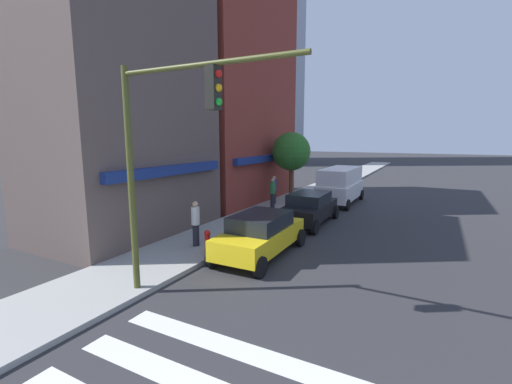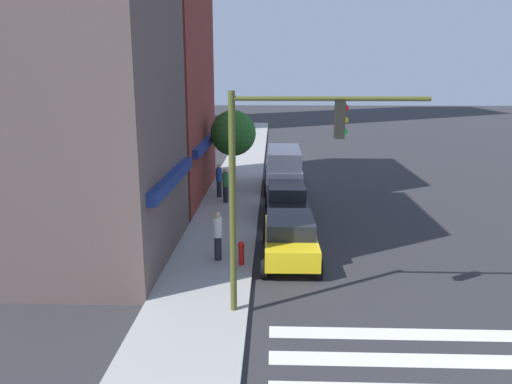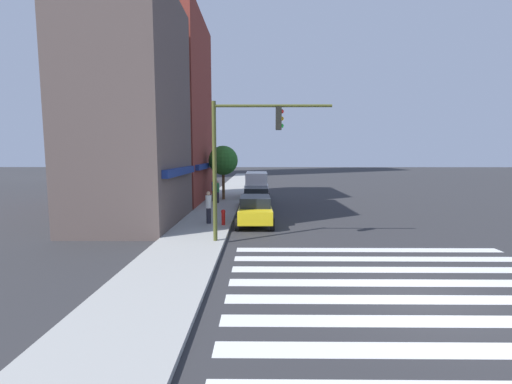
{
  "view_description": "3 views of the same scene",
  "coord_description": "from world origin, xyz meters",
  "px_view_note": "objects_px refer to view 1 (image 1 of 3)",
  "views": [
    {
      "loc": [
        -0.69,
        -0.87,
        4.37
      ],
      "look_at": [
        12.25,
        6.0,
        2.0
      ],
      "focal_mm": 24.0,
      "sensor_mm": 36.0,
      "label": 1
    },
    {
      "loc": [
        -6.98,
        5.34,
        6.59
      ],
      "look_at": [
        12.25,
        6.0,
        2.0
      ],
      "focal_mm": 35.0,
      "sensor_mm": 36.0,
      "label": 2
    },
    {
      "loc": [
        -8.93,
        4.48,
        3.91
      ],
      "look_at": [
        15.92,
        4.7,
        1.2
      ],
      "focal_mm": 24.0,
      "sensor_mm": 36.0,
      "label": 3
    }
  ],
  "objects_px": {
    "traffic_signal": "(163,142)",
    "street_tree": "(291,152)",
    "pedestrian_blue_shirt": "(274,189)",
    "pedestrian_green_top": "(273,192)",
    "pedestrian_white_shirt": "(196,223)",
    "sedan_black": "(309,207)",
    "sedan_yellow": "(261,234)",
    "van_white": "(340,184)",
    "fire_hydrant": "(207,240)"
  },
  "relations": [
    {
      "from": "pedestrian_white_shirt",
      "to": "pedestrian_blue_shirt",
      "type": "bearing_deg",
      "value": 25.57
    },
    {
      "from": "fire_hydrant",
      "to": "van_white",
      "type": "bearing_deg",
      "value": -7.74
    },
    {
      "from": "van_white",
      "to": "street_tree",
      "type": "bearing_deg",
      "value": 122.14
    },
    {
      "from": "sedan_black",
      "to": "traffic_signal",
      "type": "bearing_deg",
      "value": 175.61
    },
    {
      "from": "van_white",
      "to": "pedestrian_blue_shirt",
      "type": "bearing_deg",
      "value": 129.15
    },
    {
      "from": "fire_hydrant",
      "to": "street_tree",
      "type": "distance_m",
      "value": 11.16
    },
    {
      "from": "van_white",
      "to": "pedestrian_green_top",
      "type": "relative_size",
      "value": 2.83
    },
    {
      "from": "traffic_signal",
      "to": "street_tree",
      "type": "relative_size",
      "value": 1.36
    },
    {
      "from": "sedan_yellow",
      "to": "van_white",
      "type": "bearing_deg",
      "value": -0.78
    },
    {
      "from": "sedan_yellow",
      "to": "traffic_signal",
      "type": "bearing_deg",
      "value": 172.51
    },
    {
      "from": "pedestrian_green_top",
      "to": "street_tree",
      "type": "height_order",
      "value": "street_tree"
    },
    {
      "from": "pedestrian_white_shirt",
      "to": "street_tree",
      "type": "distance_m",
      "value": 10.58
    },
    {
      "from": "traffic_signal",
      "to": "sedan_yellow",
      "type": "xyz_separation_m",
      "value": [
        4.35,
        -0.51,
        -3.4
      ]
    },
    {
      "from": "van_white",
      "to": "sedan_yellow",
      "type": "bearing_deg",
      "value": 179.87
    },
    {
      "from": "pedestrian_white_shirt",
      "to": "sedan_black",
      "type": "bearing_deg",
      "value": -3.57
    },
    {
      "from": "van_white",
      "to": "pedestrian_white_shirt",
      "type": "relative_size",
      "value": 2.83
    },
    {
      "from": "pedestrian_blue_shirt",
      "to": "pedestrian_white_shirt",
      "type": "bearing_deg",
      "value": 47.58
    },
    {
      "from": "pedestrian_white_shirt",
      "to": "street_tree",
      "type": "height_order",
      "value": "street_tree"
    },
    {
      "from": "fire_hydrant",
      "to": "street_tree",
      "type": "relative_size",
      "value": 0.19
    },
    {
      "from": "van_white",
      "to": "fire_hydrant",
      "type": "height_order",
      "value": "van_white"
    },
    {
      "from": "sedan_yellow",
      "to": "street_tree",
      "type": "distance_m",
      "value": 10.48
    },
    {
      "from": "sedan_black",
      "to": "street_tree",
      "type": "xyz_separation_m",
      "value": [
        4.39,
        2.8,
        2.58
      ]
    },
    {
      "from": "sedan_yellow",
      "to": "street_tree",
      "type": "height_order",
      "value": "street_tree"
    },
    {
      "from": "traffic_signal",
      "to": "pedestrian_white_shirt",
      "type": "bearing_deg",
      "value": 28.24
    },
    {
      "from": "van_white",
      "to": "fire_hydrant",
      "type": "relative_size",
      "value": 5.94
    },
    {
      "from": "pedestrian_white_shirt",
      "to": "pedestrian_blue_shirt",
      "type": "distance_m",
      "value": 9.27
    },
    {
      "from": "street_tree",
      "to": "pedestrian_green_top",
      "type": "bearing_deg",
      "value": 173.89
    },
    {
      "from": "sedan_yellow",
      "to": "fire_hydrant",
      "type": "bearing_deg",
      "value": 119.22
    },
    {
      "from": "pedestrian_white_shirt",
      "to": "street_tree",
      "type": "xyz_separation_m",
      "value": [
        10.32,
        0.25,
        2.35
      ]
    },
    {
      "from": "pedestrian_white_shirt",
      "to": "pedestrian_green_top",
      "type": "bearing_deg",
      "value": 23.21
    },
    {
      "from": "sedan_yellow",
      "to": "van_white",
      "type": "distance_m",
      "value": 11.54
    },
    {
      "from": "sedan_black",
      "to": "sedan_yellow",
      "type": "bearing_deg",
      "value": 178.62
    },
    {
      "from": "traffic_signal",
      "to": "sedan_black",
      "type": "bearing_deg",
      "value": -3.01
    },
    {
      "from": "traffic_signal",
      "to": "street_tree",
      "type": "distance_m",
      "value": 14.32
    },
    {
      "from": "van_white",
      "to": "sedan_black",
      "type": "bearing_deg",
      "value": 179.87
    },
    {
      "from": "traffic_signal",
      "to": "sedan_yellow",
      "type": "bearing_deg",
      "value": -6.71
    },
    {
      "from": "van_white",
      "to": "pedestrian_white_shirt",
      "type": "height_order",
      "value": "van_white"
    },
    {
      "from": "traffic_signal",
      "to": "sedan_black",
      "type": "height_order",
      "value": "traffic_signal"
    },
    {
      "from": "pedestrian_blue_shirt",
      "to": "street_tree",
      "type": "bearing_deg",
      "value": -170.81
    },
    {
      "from": "van_white",
      "to": "street_tree",
      "type": "xyz_separation_m",
      "value": [
        -1.77,
        2.8,
        2.14
      ]
    },
    {
      "from": "sedan_yellow",
      "to": "pedestrian_blue_shirt",
      "type": "bearing_deg",
      "value": 21.18
    },
    {
      "from": "pedestrian_blue_shirt",
      "to": "street_tree",
      "type": "relative_size",
      "value": 0.39
    },
    {
      "from": "van_white",
      "to": "fire_hydrant",
      "type": "bearing_deg",
      "value": 172.13
    },
    {
      "from": "fire_hydrant",
      "to": "traffic_signal",
      "type": "bearing_deg",
      "value": -160.58
    },
    {
      "from": "pedestrian_blue_shirt",
      "to": "pedestrian_green_top",
      "type": "xyz_separation_m",
      "value": [
        -1.17,
        -0.45,
        0.0
      ]
    },
    {
      "from": "van_white",
      "to": "pedestrian_white_shirt",
      "type": "xyz_separation_m",
      "value": [
        -12.09,
        2.55,
        -0.21
      ]
    },
    {
      "from": "pedestrian_green_top",
      "to": "fire_hydrant",
      "type": "relative_size",
      "value": 2.1
    },
    {
      "from": "pedestrian_green_top",
      "to": "fire_hydrant",
      "type": "xyz_separation_m",
      "value": [
        -8.48,
        -1.34,
        -0.46
      ]
    },
    {
      "from": "sedan_black",
      "to": "pedestrian_blue_shirt",
      "type": "distance_m",
      "value": 4.81
    },
    {
      "from": "sedan_black",
      "to": "fire_hydrant",
      "type": "distance_m",
      "value": 6.58
    }
  ]
}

